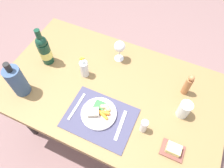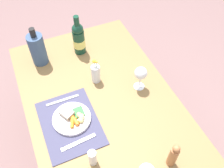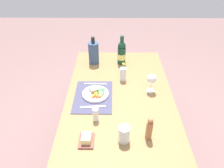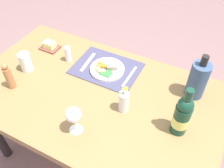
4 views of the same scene
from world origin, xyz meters
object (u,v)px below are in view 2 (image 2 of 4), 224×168
pepper_mill (173,155)px  flower_vase (96,73)px  fork (63,100)px  salt_shaker (92,158)px  wine_bottle (79,38)px  dining_table (104,114)px  dinner_plate (72,118)px  wine_glass (141,74)px  knife (79,142)px  cooler_bottle (38,49)px

pepper_mill → flower_vase: (-0.68, -0.15, -0.02)m
fork → salt_shaker: (0.44, 0.03, 0.05)m
fork → wine_bottle: wine_bottle is taller
dining_table → dinner_plate: dinner_plate is taller
wine_glass → salt_shaker: (0.35, -0.45, -0.07)m
salt_shaker → pepper_mill: bearing=66.1°
knife → cooler_bottle: cooler_bottle is taller
cooler_bottle → wine_bottle: size_ratio=0.95×
fork → wine_glass: (0.09, 0.49, 0.12)m
dinner_plate → pepper_mill: size_ratio=1.22×
dinner_plate → cooler_bottle: bearing=-174.1°
fork → cooler_bottle: (-0.39, -0.04, 0.11)m
salt_shaker → dining_table: bearing=148.3°
fork → salt_shaker: size_ratio=1.87×
knife → wine_glass: wine_glass is taller
knife → wine_bottle: (-0.69, 0.24, 0.11)m
dining_table → salt_shaker: bearing=-31.7°
fork → knife: (0.31, 0.00, 0.00)m
fork → wine_glass: bearing=80.8°
flower_vase → salt_shaker: bearing=-22.8°
dinner_plate → wine_bottle: (-0.54, 0.23, 0.10)m
wine_bottle → pepper_mill: bearing=8.9°
knife → dining_table: bearing=122.6°
knife → cooler_bottle: 0.71m
fork → dinner_plate: bearing=6.3°
cooler_bottle → flower_vase: 0.43m
cooler_bottle → flower_vase: size_ratio=1.57×
pepper_mill → salt_shaker: 0.40m
pepper_mill → dining_table: bearing=-158.2°
flower_vase → wine_bottle: bearing=-178.9°
wine_glass → dinner_plate: bearing=-81.8°
dinner_plate → fork: (-0.15, -0.01, -0.01)m
cooler_bottle → flower_vase: bearing=42.7°
knife → pepper_mill: 0.50m
knife → flower_vase: flower_vase is taller
knife → dinner_plate: bearing=170.1°
flower_vase → salt_shaker: size_ratio=1.67×
pepper_mill → wine_bottle: size_ratio=0.61×
wine_glass → salt_shaker: bearing=-52.0°
dinner_plate → wine_glass: wine_glass is taller
dinner_plate → flower_vase: (-0.23, 0.24, 0.05)m
dining_table → wine_glass: bearing=102.0°
fork → dining_table: bearing=57.5°
dining_table → knife: knife is taller
wine_glass → salt_shaker: wine_glass is taller
salt_shaker → cooler_bottle: bearing=-174.8°
wine_glass → salt_shaker: 0.58m
dining_table → cooler_bottle: bearing=-154.2°
flower_vase → pepper_mill: bearing=12.4°
fork → knife: bearing=0.9°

